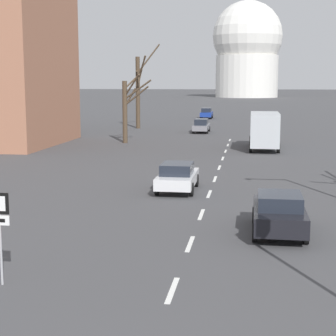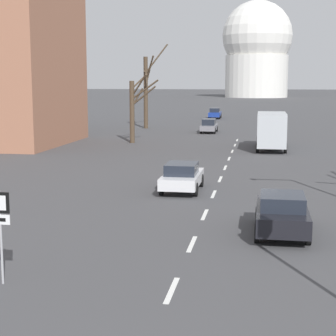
# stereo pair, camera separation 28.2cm
# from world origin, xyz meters

# --- Properties ---
(lane_stripe_1) EXTENTS (0.16, 2.00, 0.01)m
(lane_stripe_1) POSITION_xyz_m (0.00, 6.93, 0.00)
(lane_stripe_1) COLOR silver
(lane_stripe_1) RESTS_ON ground_plane
(lane_stripe_2) EXTENTS (0.16, 2.00, 0.01)m
(lane_stripe_2) POSITION_xyz_m (0.00, 11.43, 0.00)
(lane_stripe_2) COLOR silver
(lane_stripe_2) RESTS_ON ground_plane
(lane_stripe_3) EXTENTS (0.16, 2.00, 0.01)m
(lane_stripe_3) POSITION_xyz_m (0.00, 15.93, 0.00)
(lane_stripe_3) COLOR silver
(lane_stripe_3) RESTS_ON ground_plane
(lane_stripe_4) EXTENTS (0.16, 2.00, 0.01)m
(lane_stripe_4) POSITION_xyz_m (0.00, 20.43, 0.00)
(lane_stripe_4) COLOR silver
(lane_stripe_4) RESTS_ON ground_plane
(lane_stripe_5) EXTENTS (0.16, 2.00, 0.01)m
(lane_stripe_5) POSITION_xyz_m (0.00, 24.93, 0.00)
(lane_stripe_5) COLOR silver
(lane_stripe_5) RESTS_ON ground_plane
(lane_stripe_6) EXTENTS (0.16, 2.00, 0.01)m
(lane_stripe_6) POSITION_xyz_m (0.00, 29.43, 0.00)
(lane_stripe_6) COLOR silver
(lane_stripe_6) RESTS_ON ground_plane
(lane_stripe_7) EXTENTS (0.16, 2.00, 0.01)m
(lane_stripe_7) POSITION_xyz_m (0.00, 33.93, 0.00)
(lane_stripe_7) COLOR silver
(lane_stripe_7) RESTS_ON ground_plane
(lane_stripe_8) EXTENTS (0.16, 2.00, 0.01)m
(lane_stripe_8) POSITION_xyz_m (0.00, 38.43, 0.00)
(lane_stripe_8) COLOR silver
(lane_stripe_8) RESTS_ON ground_plane
(lane_stripe_9) EXTENTS (0.16, 2.00, 0.01)m
(lane_stripe_9) POSITION_xyz_m (0.00, 42.93, 0.00)
(lane_stripe_9) COLOR silver
(lane_stripe_9) RESTS_ON ground_plane
(lane_stripe_10) EXTENTS (0.16, 2.00, 0.01)m
(lane_stripe_10) POSITION_xyz_m (0.00, 47.43, 0.00)
(lane_stripe_10) COLOR silver
(lane_stripe_10) RESTS_ON ground_plane
(route_sign_post) EXTENTS (0.60, 0.08, 2.71)m
(route_sign_post) POSITION_xyz_m (-4.83, 6.63, 1.86)
(route_sign_post) COLOR #9E9EA3
(route_sign_post) RESTS_ON ground_plane
(sedan_near_left) EXTENTS (1.72, 4.57, 1.54)m
(sedan_near_left) POSITION_xyz_m (-3.50, 55.17, 0.77)
(sedan_near_left) COLOR slate
(sedan_near_left) RESTS_ON ground_plane
(sedan_near_right) EXTENTS (1.97, 4.24, 1.57)m
(sedan_near_right) POSITION_xyz_m (3.16, 13.30, 0.81)
(sedan_near_right) COLOR black
(sedan_near_right) RESTS_ON ground_plane
(sedan_mid_centre) EXTENTS (1.80, 4.40, 1.64)m
(sedan_mid_centre) POSITION_xyz_m (-4.84, 79.26, 0.82)
(sedan_mid_centre) COLOR navy
(sedan_mid_centre) RESTS_ON ground_plane
(sedan_far_left) EXTENTS (1.93, 4.28, 1.49)m
(sedan_far_left) POSITION_xyz_m (-1.72, 21.01, 0.78)
(sedan_far_left) COLOR silver
(sedan_far_left) RESTS_ON ground_plane
(delivery_truck) EXTENTS (2.44, 7.20, 3.14)m
(delivery_truck) POSITION_xyz_m (3.14, 40.05, 1.70)
(delivery_truck) COLOR #333842
(delivery_truck) RESTS_ON ground_plane
(bare_tree_left_near) EXTENTS (2.82, 2.14, 6.45)m
(bare_tree_left_near) POSITION_xyz_m (-9.40, 43.34, 3.31)
(bare_tree_left_near) COLOR #473828
(bare_tree_left_near) RESTS_ON ground_plane
(bare_tree_left_far) EXTENTS (2.88, 4.94, 10.19)m
(bare_tree_left_far) POSITION_xyz_m (-11.57, 59.71, 4.83)
(bare_tree_left_far) COLOR #473828
(bare_tree_left_far) RESTS_ON ground_plane
(capitol_dome) EXTENTS (24.74, 24.74, 34.94)m
(capitol_dome) POSITION_xyz_m (0.00, 198.54, 17.02)
(capitol_dome) COLOR silver
(capitol_dome) RESTS_ON ground_plane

